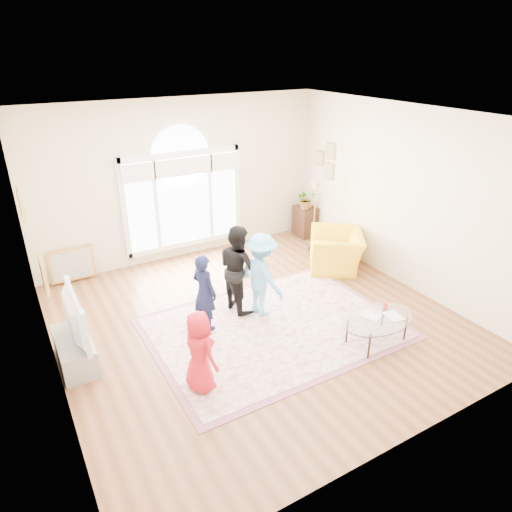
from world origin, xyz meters
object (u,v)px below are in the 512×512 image
tv_console (75,351)px  television (69,317)px  armchair (336,250)px  coffee_table (378,319)px  area_rug (274,328)px

tv_console → television: bearing=-0.0°
armchair → coffee_table: bearing=10.0°
tv_console → armchair: bearing=6.5°
coffee_table → armchair: bearing=60.7°
tv_console → coffee_table: (3.99, -1.71, 0.19)m
tv_console → armchair: (5.08, 0.58, 0.16)m
area_rug → coffee_table: coffee_table is taller
area_rug → armchair: 2.57m
area_rug → coffee_table: 1.60m
tv_console → coffee_table: coffee_table is taller
area_rug → coffee_table: (1.13, -1.06, 0.39)m
television → coffee_table: television is taller
area_rug → armchair: armchair is taller
tv_console → television: (0.01, -0.00, 0.55)m
tv_console → television: television is taller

